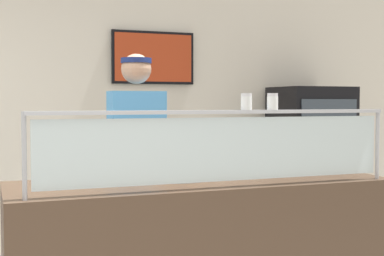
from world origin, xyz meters
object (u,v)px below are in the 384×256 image
at_px(pizza_server, 185,173).
at_px(worker_figure, 137,162).
at_px(pizza_tray, 178,176).
at_px(parmesan_shaker, 246,103).
at_px(pepper_flake_shaker, 272,103).
at_px(drink_fridge, 311,163).

distance_m(pizza_server, worker_figure, 0.57).
distance_m(pizza_tray, worker_figure, 0.54).
relative_size(pizza_server, parmesan_shaker, 3.00).
distance_m(parmesan_shaker, pepper_flake_shaker, 0.16).
xyz_separation_m(pepper_flake_shaker, drink_fridge, (1.64, 2.12, -0.63)).
height_order(pizza_tray, pepper_flake_shaker, pepper_flake_shaker).
distance_m(pizza_tray, pepper_flake_shaker, 0.75).
distance_m(pizza_tray, parmesan_shaker, 0.67).
height_order(pizza_server, pepper_flake_shaker, pepper_flake_shaker).
height_order(pizza_server, parmesan_shaker, parmesan_shaker).
distance_m(pizza_server, pepper_flake_shaker, 0.71).
bearing_deg(pepper_flake_shaker, drink_fridge, 52.32).
relative_size(pizza_tray, pepper_flake_shaker, 4.27).
height_order(pizza_tray, pizza_server, pizza_server).
bearing_deg(worker_figure, pizza_server, -74.25).
bearing_deg(pizza_server, pizza_tray, 139.81).
relative_size(pizza_server, pepper_flake_shaker, 2.97).
bearing_deg(worker_figure, parmesan_shaker, -68.79).
bearing_deg(parmesan_shaker, pizza_server, 117.99).
bearing_deg(drink_fridge, pizza_tray, -140.55).
relative_size(pizza_tray, drink_fridge, 0.26).
distance_m(parmesan_shaker, worker_figure, 1.11).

